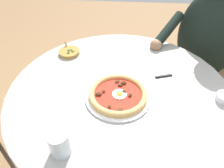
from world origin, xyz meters
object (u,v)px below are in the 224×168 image
at_px(water_glass, 60,144).
at_px(steak_knife, 169,75).
at_px(pizza_on_plate, 118,95).
at_px(cafe_chair_diner, 210,56).
at_px(dining_table, 119,109).
at_px(olive_pan, 69,52).
at_px(diner_person, 197,63).

relative_size(water_glass, steak_knife, 0.49).
height_order(pizza_on_plate, cafe_chair_diner, cafe_chair_diner).
bearing_deg(dining_table, cafe_chair_diner, 43.84).
bearing_deg(water_glass, olive_pan, 100.48).
xyz_separation_m(dining_table, steak_knife, (0.24, 0.12, 0.14)).
relative_size(diner_person, cafe_chair_diner, 1.33).
xyz_separation_m(dining_table, cafe_chair_diner, (0.61, 0.59, -0.05)).
relative_size(dining_table, olive_pan, 7.82).
relative_size(steak_knife, diner_person, 0.17).
bearing_deg(diner_person, cafe_chair_diner, 43.22).
relative_size(water_glass, cafe_chair_diner, 0.11).
relative_size(dining_table, diner_person, 0.86).
distance_m(dining_table, water_glass, 0.42).
bearing_deg(water_glass, diner_person, 49.82).
bearing_deg(olive_pan, water_glass, -79.52).
distance_m(steak_knife, diner_person, 0.49).
xyz_separation_m(water_glass, cafe_chair_diner, (0.80, 0.92, -0.23)).
relative_size(olive_pan, diner_person, 0.11).
relative_size(water_glass, diner_person, 0.08).
relative_size(pizza_on_plate, diner_person, 0.24).
bearing_deg(diner_person, pizza_on_plate, -133.34).
bearing_deg(pizza_on_plate, dining_table, 83.45).
xyz_separation_m(pizza_on_plate, steak_knife, (0.24, 0.17, -0.01)).
bearing_deg(diner_person, olive_pan, -165.10).
xyz_separation_m(dining_table, diner_person, (0.50, 0.49, -0.04)).
xyz_separation_m(pizza_on_plate, water_glass, (-0.18, -0.28, 0.03)).
bearing_deg(pizza_on_plate, cafe_chair_diner, 46.08).
bearing_deg(dining_table, diner_person, 43.98).
height_order(dining_table, olive_pan, olive_pan).
xyz_separation_m(water_glass, olive_pan, (-0.11, 0.61, -0.03)).
xyz_separation_m(dining_table, water_glass, (-0.19, -0.33, 0.18)).
height_order(water_glass, cafe_chair_diner, cafe_chair_diner).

